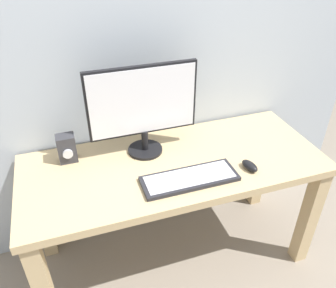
# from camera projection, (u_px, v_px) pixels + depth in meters

# --- Properties ---
(ground_plane) EXTENTS (6.00, 6.00, 0.00)m
(ground_plane) POSITION_uv_depth(u_px,v_px,m) (173.00, 253.00, 2.21)
(ground_plane) COLOR gray
(desk) EXTENTS (1.60, 0.66, 0.73)m
(desk) POSITION_uv_depth(u_px,v_px,m) (174.00, 180.00, 1.87)
(desk) COLOR tan
(desk) RESTS_ON ground_plane
(monitor) EXTENTS (0.57, 0.19, 0.49)m
(monitor) POSITION_uv_depth(u_px,v_px,m) (143.00, 106.00, 1.74)
(monitor) COLOR black
(monitor) RESTS_ON desk
(keyboard_primary) EXTENTS (0.48, 0.17, 0.02)m
(keyboard_primary) POSITION_uv_depth(u_px,v_px,m) (190.00, 178.00, 1.67)
(keyboard_primary) COLOR #232328
(keyboard_primary) RESTS_ON desk
(mouse) EXTENTS (0.07, 0.11, 0.04)m
(mouse) POSITION_uv_depth(u_px,v_px,m) (250.00, 166.00, 1.74)
(mouse) COLOR black
(mouse) RESTS_ON desk
(audio_controller) EXTENTS (0.09, 0.09, 0.15)m
(audio_controller) POSITION_uv_depth(u_px,v_px,m) (67.00, 148.00, 1.77)
(audio_controller) COLOR #333338
(audio_controller) RESTS_ON desk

